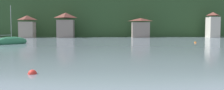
% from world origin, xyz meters
% --- Properties ---
extents(wooded_hillside, '(352.00, 53.34, 46.81)m').
position_xyz_m(wooded_hillside, '(10.56, 151.17, 7.10)').
color(wooded_hillside, '#2D4C28').
rests_on(wooded_hillside, ground_plane).
extents(shore_building_west, '(5.41, 5.06, 8.28)m').
position_xyz_m(shore_building_west, '(-28.26, 114.39, 4.02)').
color(shore_building_west, gray).
rests_on(shore_building_west, ground_plane).
extents(shore_building_westcentral, '(6.31, 5.89, 9.36)m').
position_xyz_m(shore_building_westcentral, '(-14.13, 114.79, 4.55)').
color(shore_building_westcentral, gray).
rests_on(shore_building_westcentral, ground_plane).
extents(shore_building_central, '(6.82, 3.47, 7.37)m').
position_xyz_m(shore_building_central, '(14.13, 113.64, 3.58)').
color(shore_building_central, gray).
rests_on(shore_building_central, ground_plane).
extents(shore_building_eastcentral, '(4.06, 4.65, 9.75)m').
position_xyz_m(shore_building_eastcentral, '(42.39, 114.20, 4.74)').
color(shore_building_eastcentral, beige).
rests_on(shore_building_eastcentral, ground_plane).
extents(sailboat_far_3, '(6.07, 7.60, 8.47)m').
position_xyz_m(sailboat_far_3, '(-19.44, 74.62, 0.47)').
color(sailboat_far_3, '#2D754C').
rests_on(sailboat_far_3, ground_plane).
extents(mooring_buoy_mid, '(0.59, 0.59, 0.59)m').
position_xyz_m(mooring_buoy_mid, '(-5.69, 41.11, 0.00)').
color(mooring_buoy_mid, red).
rests_on(mooring_buoy_mid, ground_plane).
extents(mooring_buoy_far, '(0.53, 0.53, 0.53)m').
position_xyz_m(mooring_buoy_far, '(20.22, 77.03, 0.00)').
color(mooring_buoy_far, orange).
rests_on(mooring_buoy_far, ground_plane).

